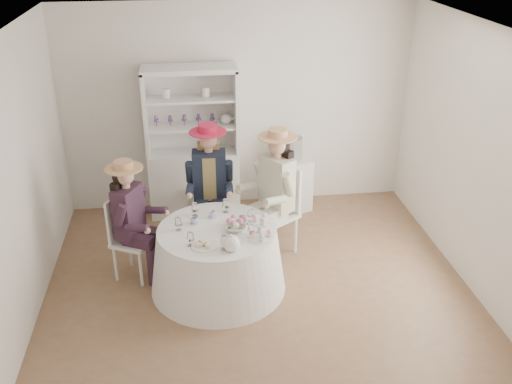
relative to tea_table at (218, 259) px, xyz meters
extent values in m
plane|color=brown|center=(0.42, 0.02, -0.35)|extent=(4.50, 4.50, 0.00)
plane|color=white|center=(0.42, 0.02, 2.35)|extent=(4.50, 4.50, 0.00)
plane|color=white|center=(0.42, 2.02, 1.00)|extent=(4.50, 0.00, 4.50)
plane|color=white|center=(0.42, -1.98, 1.00)|extent=(4.50, 0.00, 4.50)
plane|color=white|center=(-1.83, 0.02, 1.00)|extent=(0.00, 4.50, 4.50)
plane|color=white|center=(2.67, 0.02, 1.00)|extent=(0.00, 4.50, 4.50)
cone|color=white|center=(0.00, 0.00, -0.01)|extent=(1.43, 1.43, 0.69)
cylinder|color=white|center=(0.00, 0.00, 0.35)|extent=(1.23, 1.23, 0.02)
cube|color=silver|center=(-0.19, 1.77, 0.08)|extent=(1.22, 0.65, 0.87)
cube|color=silver|center=(-0.19, 1.96, 1.05)|extent=(1.15, 0.27, 1.06)
cube|color=silver|center=(-0.19, 1.77, 1.58)|extent=(1.22, 0.65, 0.06)
cube|color=silver|center=(-0.75, 1.77, 1.05)|extent=(0.12, 0.43, 1.06)
cube|color=silver|center=(0.38, 1.77, 1.05)|extent=(0.12, 0.43, 1.06)
cube|color=silver|center=(-0.19, 1.77, 0.86)|extent=(1.14, 0.59, 0.03)
cube|color=silver|center=(-0.19, 1.77, 1.22)|extent=(1.14, 0.59, 0.03)
sphere|color=white|center=(0.25, 1.77, 0.94)|extent=(0.14, 0.14, 0.14)
cube|color=silver|center=(1.08, 1.72, 0.01)|extent=(0.59, 0.59, 0.72)
cylinder|color=black|center=(1.08, 1.72, 0.52)|extent=(0.39, 0.39, 0.30)
cube|color=silver|center=(-0.89, 0.33, 0.09)|extent=(0.52, 0.52, 0.04)
cylinder|color=silver|center=(-0.82, 0.12, -0.14)|extent=(0.04, 0.04, 0.43)
cylinder|color=silver|center=(-0.68, 0.40, -0.14)|extent=(0.04, 0.04, 0.43)
cylinder|color=silver|center=(-1.10, 0.26, -0.14)|extent=(0.04, 0.04, 0.43)
cylinder|color=silver|center=(-0.96, 0.54, -0.14)|extent=(0.04, 0.04, 0.43)
cube|color=silver|center=(-1.04, 0.41, 0.35)|extent=(0.19, 0.34, 0.49)
cube|color=black|center=(-0.90, 0.34, 0.45)|extent=(0.33, 0.40, 0.56)
cube|color=black|center=(-0.82, 0.20, 0.16)|extent=(0.35, 0.26, 0.12)
cylinder|color=black|center=(-0.70, 0.14, -0.13)|extent=(0.10, 0.10, 0.45)
cylinder|color=black|center=(-0.96, 0.14, 0.52)|extent=(0.19, 0.15, 0.27)
cube|color=black|center=(-0.74, 0.35, 0.16)|extent=(0.35, 0.26, 0.12)
cylinder|color=black|center=(-0.62, 0.29, -0.13)|extent=(0.10, 0.10, 0.45)
cylinder|color=black|center=(-0.78, 0.50, 0.52)|extent=(0.19, 0.15, 0.27)
cylinder|color=#D8A889|center=(-0.90, 0.34, 0.75)|extent=(0.09, 0.09, 0.08)
sphere|color=#D8A889|center=(-0.90, 0.34, 0.86)|extent=(0.19, 0.19, 0.19)
sphere|color=black|center=(-0.94, 0.36, 0.84)|extent=(0.19, 0.19, 0.19)
cube|color=black|center=(-0.97, 0.37, 0.61)|extent=(0.18, 0.24, 0.37)
cylinder|color=tan|center=(-0.90, 0.34, 0.94)|extent=(0.39, 0.39, 0.01)
cylinder|color=tan|center=(-0.90, 0.34, 0.98)|extent=(0.19, 0.19, 0.08)
cube|color=silver|center=(-0.02, 0.95, 0.13)|extent=(0.45, 0.45, 0.04)
cylinder|color=silver|center=(-0.20, 0.79, -0.12)|extent=(0.04, 0.04, 0.47)
cylinder|color=silver|center=(0.14, 0.77, -0.12)|extent=(0.04, 0.04, 0.47)
cylinder|color=silver|center=(-0.18, 1.13, -0.12)|extent=(0.04, 0.04, 0.47)
cylinder|color=silver|center=(0.16, 1.11, -0.12)|extent=(0.04, 0.04, 0.47)
cube|color=silver|center=(-0.01, 1.14, 0.42)|extent=(0.41, 0.05, 0.53)
cube|color=#1A2335|center=(-0.02, 0.97, 0.52)|extent=(0.39, 0.23, 0.62)
cube|color=tan|center=(-0.02, 0.97, 0.52)|extent=(0.16, 0.24, 0.53)
cube|color=#1A2335|center=(-0.12, 0.82, 0.21)|extent=(0.16, 0.37, 0.13)
cylinder|color=#1A2335|center=(-0.13, 0.67, -0.11)|extent=(0.11, 0.11, 0.49)
cylinder|color=#1A2335|center=(-0.24, 0.94, 0.60)|extent=(0.11, 0.19, 0.29)
cube|color=#1A2335|center=(0.07, 0.81, 0.21)|extent=(0.16, 0.37, 0.13)
cylinder|color=#1A2335|center=(0.06, 0.66, -0.11)|extent=(0.11, 0.11, 0.49)
cylinder|color=#1A2335|center=(0.20, 0.91, 0.60)|extent=(0.11, 0.19, 0.29)
cylinder|color=#D8A889|center=(-0.02, 0.97, 0.85)|extent=(0.10, 0.10, 0.09)
sphere|color=#D8A889|center=(-0.02, 0.97, 0.97)|extent=(0.20, 0.20, 0.20)
sphere|color=tan|center=(-0.01, 1.01, 0.95)|extent=(0.20, 0.20, 0.20)
cube|color=tan|center=(-0.01, 1.05, 0.70)|extent=(0.26, 0.10, 0.40)
cylinder|color=#C21D3E|center=(-0.02, 0.97, 1.07)|extent=(0.43, 0.43, 0.01)
cylinder|color=#C21D3E|center=(-0.02, 0.97, 1.11)|extent=(0.21, 0.21, 0.09)
cube|color=silver|center=(0.71, 0.63, 0.14)|extent=(0.60, 0.60, 0.04)
cylinder|color=silver|center=(0.46, 0.68, -0.11)|extent=(0.04, 0.04, 0.48)
cylinder|color=silver|center=(0.66, 0.39, -0.11)|extent=(0.04, 0.04, 0.48)
cylinder|color=silver|center=(0.75, 0.87, -0.11)|extent=(0.04, 0.04, 0.48)
cylinder|color=silver|center=(0.95, 0.58, -0.11)|extent=(0.04, 0.04, 0.48)
cube|color=silver|center=(0.87, 0.74, 0.43)|extent=(0.26, 0.36, 0.54)
cube|color=beige|center=(0.72, 0.64, 0.54)|extent=(0.40, 0.45, 0.63)
cube|color=beige|center=(0.54, 0.64, 0.22)|extent=(0.38, 0.32, 0.13)
cylinder|color=beige|center=(0.42, 0.55, -0.10)|extent=(0.11, 0.11, 0.50)
cylinder|color=beige|center=(0.56, 0.80, 0.62)|extent=(0.21, 0.19, 0.30)
cube|color=beige|center=(0.65, 0.48, 0.22)|extent=(0.38, 0.32, 0.13)
cylinder|color=beige|center=(0.53, 0.39, -0.10)|extent=(0.11, 0.11, 0.50)
cylinder|color=beige|center=(0.81, 0.43, 0.62)|extent=(0.21, 0.19, 0.30)
cylinder|color=#D8A889|center=(0.72, 0.64, 0.88)|extent=(0.10, 0.10, 0.09)
sphere|color=#D8A889|center=(0.72, 0.64, 1.00)|extent=(0.21, 0.21, 0.21)
sphere|color=black|center=(0.76, 0.67, 0.98)|extent=(0.21, 0.21, 0.21)
cube|color=black|center=(0.80, 0.69, 0.72)|extent=(0.22, 0.26, 0.41)
cylinder|color=tan|center=(0.72, 0.64, 1.09)|extent=(0.43, 0.43, 0.01)
cylinder|color=tan|center=(0.72, 0.64, 1.14)|extent=(0.22, 0.22, 0.09)
cube|color=silver|center=(-0.10, 1.39, 0.08)|extent=(0.39, 0.39, 0.04)
cylinder|color=silver|center=(0.06, 1.54, -0.14)|extent=(0.03, 0.03, 0.42)
cylinder|color=silver|center=(-0.25, 1.55, -0.14)|extent=(0.03, 0.03, 0.42)
cylinder|color=silver|center=(0.06, 1.24, -0.14)|extent=(0.03, 0.03, 0.42)
cylinder|color=silver|center=(-0.25, 1.24, -0.14)|extent=(0.03, 0.03, 0.42)
cube|color=silver|center=(-0.10, 1.22, 0.34)|extent=(0.36, 0.04, 0.48)
imported|color=white|center=(-0.23, 0.15, 0.39)|extent=(0.10, 0.10, 0.06)
imported|color=white|center=(-0.03, 0.26, 0.39)|extent=(0.07, 0.07, 0.07)
imported|color=white|center=(0.27, 0.09, 0.39)|extent=(0.10, 0.10, 0.07)
imported|color=white|center=(0.19, -0.04, 0.38)|extent=(0.22, 0.22, 0.06)
sphere|color=#CF6792|center=(0.26, 0.00, 0.44)|extent=(0.06, 0.06, 0.06)
sphere|color=white|center=(0.24, 0.04, 0.44)|extent=(0.06, 0.06, 0.06)
sphere|color=#CF6792|center=(0.19, 0.05, 0.44)|extent=(0.06, 0.06, 0.06)
sphere|color=white|center=(0.15, 0.02, 0.44)|extent=(0.06, 0.06, 0.06)
sphere|color=#CF6792|center=(0.15, -0.03, 0.44)|extent=(0.06, 0.06, 0.06)
sphere|color=white|center=(0.19, -0.06, 0.44)|extent=(0.06, 0.06, 0.06)
sphere|color=#CF6792|center=(0.24, -0.05, 0.44)|extent=(0.06, 0.06, 0.06)
sphere|color=white|center=(0.12, -0.42, 0.43)|extent=(0.17, 0.17, 0.17)
cylinder|color=white|center=(0.22, -0.42, 0.44)|extent=(0.10, 0.03, 0.08)
cylinder|color=white|center=(0.12, -0.42, 0.51)|extent=(0.04, 0.04, 0.02)
cylinder|color=white|center=(-0.14, -0.31, 0.36)|extent=(0.26, 0.26, 0.01)
cube|color=beige|center=(-0.19, -0.33, 0.39)|extent=(0.06, 0.04, 0.03)
cube|color=beige|center=(-0.14, -0.31, 0.40)|extent=(0.07, 0.06, 0.03)
cube|color=beige|center=(-0.09, -0.29, 0.39)|extent=(0.07, 0.07, 0.03)
cube|color=beige|center=(-0.16, -0.27, 0.40)|extent=(0.07, 0.07, 0.03)
cube|color=beige|center=(-0.11, -0.35, 0.39)|extent=(0.07, 0.07, 0.03)
cylinder|color=white|center=(0.42, -0.22, 0.36)|extent=(0.26, 0.26, 0.01)
cylinder|color=white|center=(0.42, -0.22, 0.44)|extent=(0.02, 0.02, 0.17)
cylinder|color=white|center=(0.42, -0.22, 0.53)|extent=(0.20, 0.20, 0.01)
camera|label=1|loc=(-0.24, -5.08, 3.27)|focal=40.00mm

